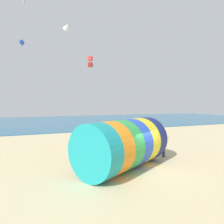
{
  "coord_description": "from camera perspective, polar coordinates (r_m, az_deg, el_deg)",
  "views": [
    {
      "loc": [
        -7.18,
        -10.78,
        4.32
      ],
      "look_at": [
        -1.3,
        3.04,
        3.71
      ],
      "focal_mm": 32.0,
      "sensor_mm": 36.0,
      "label": 1
    }
  ],
  "objects": [
    {
      "name": "kite_white_delta",
      "position": [
        30.66,
        -12.73,
        22.72
      ],
      "size": [
        1.08,
        1.33,
        1.83
      ],
      "color": "white"
    },
    {
      "name": "giant_inflatable_tube",
      "position": [
        13.49,
        3.44,
        -9.16
      ],
      "size": [
        7.47,
        6.09,
        3.27
      ],
      "color": "teal",
      "rests_on": "ground"
    },
    {
      "name": "kite_red_box",
      "position": [
        18.66,
        -6.23,
        14.14
      ],
      "size": [
        0.49,
        0.49,
        1.0
      ],
      "color": "red"
    },
    {
      "name": "bystander_far_left",
      "position": [
        22.98,
        -3.9,
        -6.29
      ],
      "size": [
        0.42,
        0.36,
        1.71
      ],
      "color": "#726651",
      "rests_on": "ground"
    },
    {
      "name": "ground_plane",
      "position": [
        13.65,
        10.49,
        -16.16
      ],
      "size": [
        120.0,
        120.0,
        0.0
      ],
      "primitive_type": "plane",
      "color": "#CCBA8C"
    },
    {
      "name": "sea",
      "position": [
        50.56,
        -14.81,
        -2.59
      ],
      "size": [
        120.0,
        40.0,
        0.1
      ],
      "primitive_type": "cube",
      "color": "#236084",
      "rests_on": "ground"
    },
    {
      "name": "kite_handler",
      "position": [
        16.98,
        14.56,
        -9.45
      ],
      "size": [
        0.42,
        0.38,
        1.71
      ],
      "color": "#383D56",
      "rests_on": "ground"
    },
    {
      "name": "kite_blue_parafoil",
      "position": [
        27.35,
        -24.36,
        17.7
      ],
      "size": [
        0.91,
        1.58,
        0.83
      ],
      "color": "blue"
    },
    {
      "name": "bystander_mid_beach",
      "position": [
        25.13,
        14.39,
        -5.7
      ],
      "size": [
        0.28,
        0.39,
        1.66
      ],
      "color": "#726651",
      "rests_on": "ground"
    }
  ]
}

